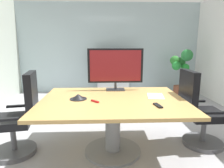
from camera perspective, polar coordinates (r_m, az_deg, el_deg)
The scene contains 12 objects.
ground_plane at distance 3.04m, azimuth 1.08°, elevation -16.89°, with size 7.68×7.68×0.00m, color #99999E.
wall_back_glass_partition at distance 6.01m, azimuth -0.85°, elevation 10.20°, with size 5.38×0.10×2.61m, color #9EB2B7.
conference_table at distance 2.63m, azimuth 0.23°, elevation -7.99°, with size 1.85×1.39×0.74m.
office_chair_left at distance 2.91m, azimuth -24.98°, elevation -9.51°, with size 0.63×0.61×1.09m.
office_chair_right at distance 3.10m, azimuth 23.52°, elevation -8.11°, with size 0.60×0.57×1.09m.
tv_monitor at distance 3.03m, azimuth 0.99°, elevation 4.93°, with size 0.84×0.18×0.64m.
wall_display_unit at distance 5.75m, azimuth 0.31°, elevation 1.49°, with size 1.20×0.36×1.31m.
potted_plant at distance 5.70m, azimuth 19.12°, elevation 3.94°, with size 0.51×0.70×1.30m.
conference_phone at distance 2.61m, azimuth -9.65°, elevation -3.66°, with size 0.22×0.22×0.07m.
remote_control at distance 2.36m, azimuth 13.02°, elevation -6.02°, with size 0.05×0.17×0.02m, color black.
whiteboard_marker at distance 2.46m, azimuth -4.90°, elevation -4.96°, with size 0.13×0.02×0.02m, color red.
paper_notepad at distance 2.77m, azimuth 12.37°, elevation -3.42°, with size 0.21×0.30×0.01m, color white.
Camera 1 is at (-0.17, -2.67, 1.45)m, focal length 31.86 mm.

